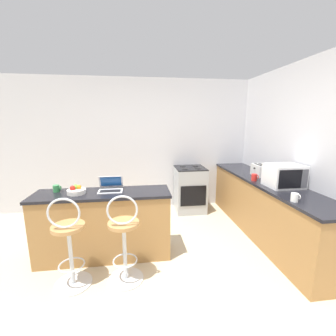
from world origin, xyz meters
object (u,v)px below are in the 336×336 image
object	(u,v)px
mug_green	(57,188)
fruit_bowl	(76,191)
bar_stool_far	(124,241)
toaster	(260,170)
mug_white	(295,197)
laptop	(111,187)
stove_range	(190,189)
mug_red	(254,177)
microwave	(284,176)
bar_stool_near	(69,245)

from	to	relation	value
mug_green	fruit_bowl	distance (m)	0.29
bar_stool_far	toaster	size ratio (longest dim) A/B	3.47
mug_white	laptop	bearing A→B (deg)	161.45
laptop	mug_green	bearing A→B (deg)	177.41
stove_range	fruit_bowl	size ratio (longest dim) A/B	3.96
mug_red	mug_green	distance (m)	2.80
microwave	fruit_bowl	xyz separation A→B (m)	(-2.76, 0.06, -0.12)
stove_range	mug_green	world-z (taller)	mug_green
bar_stool_far	microwave	bearing A→B (deg)	12.16
bar_stool_near	microwave	size ratio (longest dim) A/B	2.30
stove_range	laptop	bearing A→B (deg)	-136.32
bar_stool_near	fruit_bowl	bearing A→B (deg)	92.85
bar_stool_near	mug_white	size ratio (longest dim) A/B	10.72
bar_stool_far	bar_stool_near	bearing A→B (deg)	180.00
bar_stool_near	mug_red	xyz separation A→B (m)	(2.50, 0.82, 0.45)
mug_red	fruit_bowl	bearing A→B (deg)	-173.51
bar_stool_near	fruit_bowl	world-z (taller)	bar_stool_near
fruit_bowl	bar_stool_far	bearing A→B (deg)	-41.38
bar_stool_far	stove_range	bearing A→B (deg)	58.30
toaster	mug_red	world-z (taller)	toaster
microwave	mug_green	distance (m)	3.04
fruit_bowl	laptop	bearing A→B (deg)	10.86
bar_stool_far	mug_white	size ratio (longest dim) A/B	10.72
laptop	stove_range	distance (m)	1.97
mug_red	toaster	bearing A→B (deg)	48.98
stove_range	fruit_bowl	distance (m)	2.32
microwave	mug_red	size ratio (longest dim) A/B	4.35
microwave	stove_range	xyz separation A→B (m)	(-0.97, 1.46, -0.60)
bar_stool_near	stove_range	distance (m)	2.61
bar_stool_far	toaster	xyz separation A→B (m)	(2.16, 1.09, 0.49)
bar_stool_far	mug_white	world-z (taller)	bar_stool_far
mug_white	mug_green	xyz separation A→B (m)	(-2.78, 0.74, -0.00)
bar_stool_near	laptop	xyz separation A→B (m)	(0.39, 0.61, 0.44)
mug_red	mug_green	size ratio (longest dim) A/B	1.08
fruit_bowl	bar_stool_near	bearing A→B (deg)	-87.15
bar_stool_near	fruit_bowl	xyz separation A→B (m)	(-0.03, 0.53, 0.43)
bar_stool_far	mug_red	distance (m)	2.14
microwave	fruit_bowl	bearing A→B (deg)	178.66
stove_range	mug_white	distance (m)	2.20
stove_range	mug_red	bearing A→B (deg)	-56.44
laptop	microwave	bearing A→B (deg)	-3.50
bar_stool_far	mug_green	distance (m)	1.17
laptop	stove_range	xyz separation A→B (m)	(1.38, 1.32, -0.49)
mug_green	microwave	bearing A→B (deg)	-3.30
bar_stool_near	microwave	xyz separation A→B (m)	(2.73, 0.47, 0.55)
toaster	fruit_bowl	distance (m)	2.82
bar_stool_near	bar_stool_far	xyz separation A→B (m)	(0.57, 0.00, 0.00)
microwave	bar_stool_near	bearing A→B (deg)	-170.34
laptop	microwave	distance (m)	2.35
bar_stool_near	mug_red	world-z (taller)	bar_stool_near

